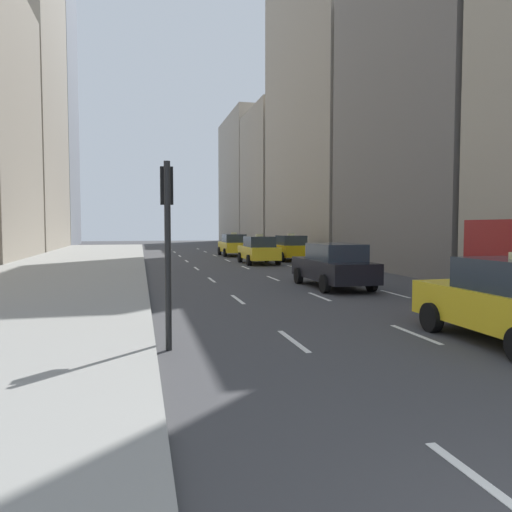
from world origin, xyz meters
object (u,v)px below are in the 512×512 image
(taxi_lead, at_px, (233,245))
(taxi_second, at_px, (259,250))
(sedan_black_near, at_px, (334,265))
(traffic_light_pole, at_px, (167,224))
(taxi_third, at_px, (290,248))

(taxi_lead, bearing_deg, taxi_second, -90.00)
(taxi_second, bearing_deg, taxi_lead, 90.00)
(sedan_black_near, height_order, traffic_light_pole, traffic_light_pole)
(taxi_second, distance_m, sedan_black_near, 12.43)
(taxi_second, height_order, sedan_black_near, taxi_second)
(taxi_third, relative_size, sedan_black_near, 0.91)
(taxi_lead, distance_m, sedan_black_near, 21.05)
(taxi_second, distance_m, traffic_light_pole, 21.86)
(taxi_third, xyz_separation_m, sedan_black_near, (-2.80, -14.82, -0.01))
(taxi_lead, xyz_separation_m, taxi_third, (2.80, -6.23, 0.00))
(taxi_third, distance_m, traffic_light_pole, 25.07)
(taxi_third, height_order, sedan_black_near, taxi_third)
(taxi_lead, bearing_deg, taxi_third, -65.80)
(taxi_lead, relative_size, sedan_black_near, 0.91)
(traffic_light_pole, bearing_deg, taxi_lead, 77.05)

